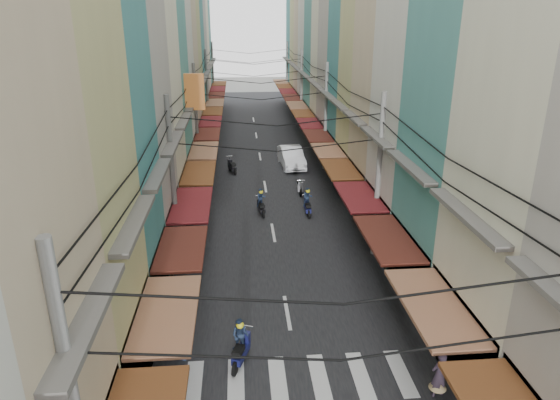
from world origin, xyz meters
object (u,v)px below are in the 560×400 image
white_car (291,166)px  market_umbrella (479,280)px  bicycle (411,252)px  traffic_sign (445,311)px

white_car → market_umbrella: 23.29m
bicycle → market_umbrella: size_ratio=0.69×
bicycle → white_car: bearing=32.1°
bicycle → traffic_sign: traffic_sign is taller
market_umbrella → bicycle: bearing=90.4°
market_umbrella → white_car: bearing=101.4°
bicycle → traffic_sign: size_ratio=0.65×
white_car → market_umbrella: market_umbrella is taller
market_umbrella → traffic_sign: traffic_sign is taller
white_car → bicycle: size_ratio=3.15×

